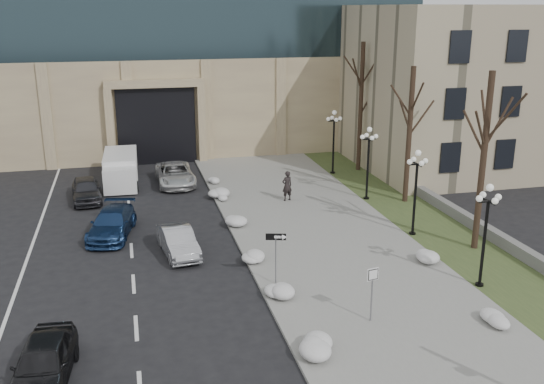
{
  "coord_description": "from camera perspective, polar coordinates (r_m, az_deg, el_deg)",
  "views": [
    {
      "loc": [
        -6.37,
        -15.41,
        11.82
      ],
      "look_at": [
        0.13,
        11.06,
        3.5
      ],
      "focal_mm": 40.0,
      "sensor_mm": 36.0,
      "label": 1
    }
  ],
  "objects": [
    {
      "name": "classical_building",
      "position": [
        52.16,
        19.54,
        9.61
      ],
      "size": [
        22.0,
        18.12,
        12.0
      ],
      "color": "tan",
      "rests_on": "ground"
    },
    {
      "name": "one_way_sign",
      "position": [
        26.3,
        0.69,
        -4.83
      ],
      "size": [
        0.92,
        0.4,
        2.48
      ],
      "rotation": [
        0.0,
        0.0,
        -0.26
      ],
      "color": "slate",
      "rests_on": "ground"
    },
    {
      "name": "sidewalk",
      "position": [
        33.17,
        4.45,
        -3.84
      ],
      "size": [
        9.0,
        40.0,
        0.12
      ],
      "primitive_type": "cube",
      "color": "gray",
      "rests_on": "ground"
    },
    {
      "name": "tree_mid",
      "position": [
        37.95,
        12.9,
        6.97
      ],
      "size": [
        3.2,
        3.2,
        8.5
      ],
      "color": "black",
      "rests_on": "ground"
    },
    {
      "name": "curb",
      "position": [
        32.12,
        -3.23,
        -4.51
      ],
      "size": [
        0.3,
        40.0,
        0.14
      ],
      "primitive_type": "cube",
      "color": "gray",
      "rests_on": "ground"
    },
    {
      "name": "snow_clump_b",
      "position": [
        21.99,
        3.99,
        -14.67
      ],
      "size": [
        1.1,
        1.6,
        0.36
      ],
      "primitive_type": "ellipsoid",
      "color": "silver",
      "rests_on": "sidewalk"
    },
    {
      "name": "snow_clump_g",
      "position": [
        42.12,
        -5.49,
        1.02
      ],
      "size": [
        1.1,
        1.6,
        0.36
      ],
      "primitive_type": "ellipsoid",
      "color": "silver",
      "rests_on": "sidewalk"
    },
    {
      "name": "snow_clump_h",
      "position": [
        25.37,
        21.25,
        -11.29
      ],
      "size": [
        1.1,
        1.6,
        0.36
      ],
      "primitive_type": "ellipsoid",
      "color": "silver",
      "rests_on": "sidewalk"
    },
    {
      "name": "lamppost_c",
      "position": [
        38.41,
        9.06,
        3.6
      ],
      "size": [
        1.18,
        1.18,
        4.76
      ],
      "color": "black",
      "rests_on": "ground"
    },
    {
      "name": "lamppost_a",
      "position": [
        27.38,
        19.51,
        -2.67
      ],
      "size": [
        1.18,
        1.18,
        4.76
      ],
      "color": "black",
      "rests_on": "ground"
    },
    {
      "name": "pedestrian",
      "position": [
        38.1,
        1.43,
        0.59
      ],
      "size": [
        0.8,
        0.63,
        1.91
      ],
      "primitive_type": "imported",
      "rotation": [
        0.0,
        0.0,
        3.41
      ],
      "color": "black",
      "rests_on": "sidewalk"
    },
    {
      "name": "car_b",
      "position": [
        30.57,
        -8.83,
        -4.6
      ],
      "size": [
        1.96,
        4.3,
        1.37
      ],
      "primitive_type": "imported",
      "rotation": [
        0.0,
        0.0,
        0.13
      ],
      "color": "#A9ACB1",
      "rests_on": "ground"
    },
    {
      "name": "grass_strip",
      "position": [
        35.65,
        14.44,
        -2.86
      ],
      "size": [
        4.0,
        40.0,
        0.1
      ],
      "primitive_type": "cube",
      "color": "#384924",
      "rests_on": "ground"
    },
    {
      "name": "car_e",
      "position": [
        40.2,
        -17.08,
        0.21
      ],
      "size": [
        2.13,
        4.51,
        1.49
      ],
      "primitive_type": "imported",
      "rotation": [
        0.0,
        0.0,
        0.09
      ],
      "color": "#313237",
      "rests_on": "ground"
    },
    {
      "name": "tree_far",
      "position": [
        45.07,
        8.42,
        9.57
      ],
      "size": [
        3.2,
        3.2,
        9.5
      ],
      "color": "black",
      "rests_on": "ground"
    },
    {
      "name": "snow_clump_f",
      "position": [
        38.66,
        -4.94,
        -0.43
      ],
      "size": [
        1.1,
        1.6,
        0.36
      ],
      "primitive_type": "ellipsoid",
      "color": "silver",
      "rests_on": "sidewalk"
    },
    {
      "name": "car_a",
      "position": [
        21.78,
        -20.73,
        -14.8
      ],
      "size": [
        2.17,
        4.54,
        1.5
      ],
      "primitive_type": "imported",
      "rotation": [
        0.0,
        0.0,
        -0.09
      ],
      "color": "black",
      "rests_on": "ground"
    },
    {
      "name": "keep_sign",
      "position": [
        23.73,
        9.43,
        -8.47
      ],
      "size": [
        0.5,
        0.14,
        2.34
      ],
      "rotation": [
        0.0,
        0.0,
        0.18
      ],
      "color": "slate",
      "rests_on": "ground"
    },
    {
      "name": "snow_clump_e",
      "position": [
        34.08,
        -3.75,
        -2.82
      ],
      "size": [
        1.1,
        1.6,
        0.36
      ],
      "primitive_type": "ellipsoid",
      "color": "silver",
      "rests_on": "sidewalk"
    },
    {
      "name": "car_d",
      "position": [
        42.59,
        -9.1,
        1.67
      ],
      "size": [
        2.57,
        5.36,
        1.47
      ],
      "primitive_type": "imported",
      "rotation": [
        0.0,
        0.0,
        0.02
      ],
      "color": "silver",
      "rests_on": "ground"
    },
    {
      "name": "tree_near",
      "position": [
        31.08,
        19.47,
        4.89
      ],
      "size": [
        3.2,
        3.2,
        9.0
      ],
      "color": "black",
      "rests_on": "ground"
    },
    {
      "name": "car_c",
      "position": [
        33.68,
        -14.83,
        -2.87
      ],
      "size": [
        2.98,
        5.25,
        1.44
      ],
      "primitive_type": "imported",
      "rotation": [
        0.0,
        0.0,
        -0.21
      ],
      "color": "navy",
      "rests_on": "ground"
    },
    {
      "name": "snow_clump_i",
      "position": [
        30.26,
        14.57,
        -5.98
      ],
      "size": [
        1.1,
        1.6,
        0.36
      ],
      "primitive_type": "ellipsoid",
      "color": "silver",
      "rests_on": "sidewalk"
    },
    {
      "name": "lamppost_b",
      "position": [
        32.72,
        13.41,
        0.99
      ],
      "size": [
        1.18,
        1.18,
        4.76
      ],
      "color": "black",
      "rests_on": "ground"
    },
    {
      "name": "snow_clump_c",
      "position": [
        25.82,
        0.96,
        -9.53
      ],
      "size": [
        1.1,
        1.6,
        0.36
      ],
      "primitive_type": "ellipsoid",
      "color": "silver",
      "rests_on": "sidewalk"
    },
    {
      "name": "lamppost_d",
      "position": [
        44.33,
        5.84,
        5.5
      ],
      "size": [
        1.18,
        1.18,
        4.76
      ],
      "color": "black",
      "rests_on": "ground"
    },
    {
      "name": "box_truck",
      "position": [
        43.59,
        -14.04,
        2.06
      ],
      "size": [
        2.42,
        6.46,
        2.03
      ],
      "rotation": [
        0.0,
        0.0,
        -0.03
      ],
      "color": "silver",
      "rests_on": "ground"
    },
    {
      "name": "stone_wall",
      "position": [
        38.15,
        15.74,
        -1.18
      ],
      "size": [
        0.5,
        30.0,
        0.7
      ],
      "primitive_type": "cube",
      "color": "slate",
      "rests_on": "ground"
    },
    {
      "name": "snow_clump_d",
      "position": [
        29.56,
        -1.53,
        -5.97
      ],
      "size": [
        1.1,
        1.6,
        0.36
      ],
      "primitive_type": "ellipsoid",
      "color": "silver",
      "rests_on": "sidewalk"
    }
  ]
}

